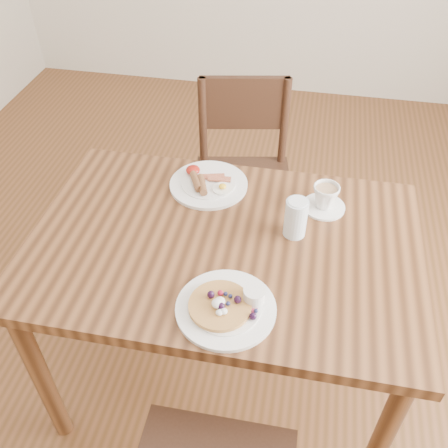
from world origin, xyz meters
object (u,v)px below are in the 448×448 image
at_px(water_glass, 296,218).
at_px(breakfast_plate, 207,183).
at_px(pancake_plate, 227,306).
at_px(teacup_saucer, 325,198).
at_px(dining_table, 224,263).
at_px(chair_far, 243,172).

bearing_deg(water_glass, breakfast_plate, 149.87).
bearing_deg(breakfast_plate, pancake_plate, -71.91).
height_order(breakfast_plate, teacup_saucer, teacup_saucer).
bearing_deg(breakfast_plate, water_glass, -30.13).
relative_size(pancake_plate, breakfast_plate, 1.00).
relative_size(dining_table, pancake_plate, 4.44).
bearing_deg(teacup_saucer, breakfast_plate, 174.20).
height_order(dining_table, water_glass, water_glass).
xyz_separation_m(chair_far, water_glass, (0.26, -0.63, 0.32)).
bearing_deg(water_glass, dining_table, -159.96).
distance_m(chair_far, pancake_plate, 1.01).
xyz_separation_m(pancake_plate, breakfast_plate, (-0.17, 0.52, -0.00)).
relative_size(chair_far, breakfast_plate, 3.26).
bearing_deg(pancake_plate, dining_table, 103.01).
relative_size(pancake_plate, water_glass, 2.13).
xyz_separation_m(breakfast_plate, water_glass, (0.32, -0.18, 0.05)).
bearing_deg(water_glass, pancake_plate, -113.98).
height_order(breakfast_plate, water_glass, water_glass).
bearing_deg(teacup_saucer, dining_table, -143.21).
bearing_deg(water_glass, chair_far, 112.19).
xyz_separation_m(teacup_saucer, water_glass, (-0.08, -0.14, 0.02)).
relative_size(chair_far, water_glass, 6.95).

